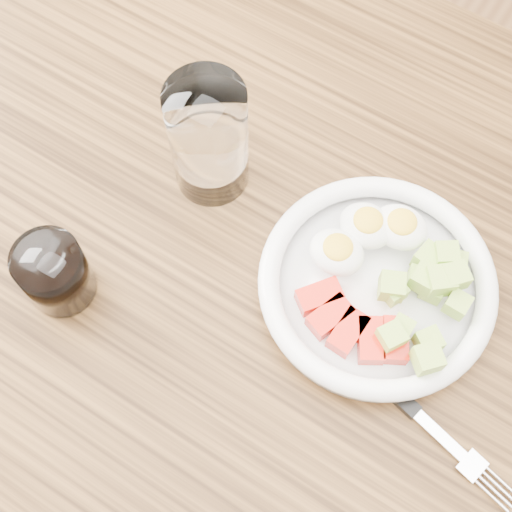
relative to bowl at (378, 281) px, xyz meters
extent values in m
plane|color=brown|center=(-0.11, -0.06, -0.79)|extent=(4.00, 4.00, 0.00)
cube|color=brown|center=(-0.76, 0.29, -0.43)|extent=(0.07, 0.07, 0.73)
cube|color=brown|center=(-0.11, -0.06, -0.04)|extent=(1.50, 0.90, 0.04)
cylinder|color=white|center=(0.00, 0.00, -0.02)|extent=(0.24, 0.24, 0.01)
torus|color=white|center=(0.00, 0.00, 0.00)|extent=(0.24, 0.24, 0.02)
cube|color=red|center=(-0.04, -0.05, 0.00)|extent=(0.05, 0.05, 0.02)
cube|color=red|center=(-0.02, -0.06, 0.00)|extent=(0.04, 0.05, 0.02)
cube|color=red|center=(0.00, -0.06, 0.00)|extent=(0.03, 0.05, 0.02)
cube|color=red|center=(0.02, -0.06, 0.00)|extent=(0.04, 0.05, 0.02)
cube|color=red|center=(0.04, -0.05, 0.00)|extent=(0.04, 0.05, 0.02)
ellipsoid|color=white|center=(-0.04, 0.04, 0.01)|extent=(0.06, 0.05, 0.03)
ellipsoid|color=yellow|center=(-0.04, 0.04, 0.03)|extent=(0.03, 0.03, 0.01)
ellipsoid|color=white|center=(-0.01, 0.06, 0.01)|extent=(0.06, 0.05, 0.03)
ellipsoid|color=yellow|center=(-0.01, 0.06, 0.03)|extent=(0.03, 0.03, 0.01)
ellipsoid|color=white|center=(-0.05, 0.00, 0.01)|extent=(0.06, 0.05, 0.03)
ellipsoid|color=yellow|center=(-0.05, 0.00, 0.03)|extent=(0.03, 0.03, 0.01)
cube|color=#ACCB4E|center=(0.06, 0.05, 0.01)|extent=(0.03, 0.03, 0.03)
cube|color=#ACCB4E|center=(0.08, -0.06, 0.02)|extent=(0.03, 0.03, 0.02)
cube|color=#ACCB4E|center=(0.07, -0.03, 0.01)|extent=(0.03, 0.03, 0.02)
cube|color=#ACCB4E|center=(0.06, 0.03, 0.03)|extent=(0.03, 0.03, 0.02)
cube|color=#ACCB4E|center=(0.02, -0.01, 0.01)|extent=(0.03, 0.03, 0.02)
cube|color=#ACCB4E|center=(0.01, -0.01, 0.02)|extent=(0.03, 0.03, 0.02)
cube|color=#ACCB4E|center=(0.05, 0.05, 0.02)|extent=(0.03, 0.03, 0.02)
cube|color=#ACCB4E|center=(0.08, 0.01, 0.02)|extent=(0.02, 0.02, 0.02)
cube|color=#ACCB4E|center=(0.04, -0.05, 0.02)|extent=(0.03, 0.03, 0.02)
cube|color=#ACCB4E|center=(0.04, 0.02, 0.02)|extent=(0.02, 0.02, 0.02)
cube|color=#ACCB4E|center=(0.04, 0.05, 0.00)|extent=(0.03, 0.03, 0.02)
cube|color=#ACCB4E|center=(0.05, 0.02, 0.02)|extent=(0.04, 0.04, 0.03)
cube|color=#ACCB4E|center=(0.04, -0.04, 0.01)|extent=(0.02, 0.02, 0.02)
cube|color=#ACCB4E|center=(0.03, 0.04, 0.01)|extent=(0.03, 0.03, 0.03)
cube|color=#ACCB4E|center=(0.05, 0.02, 0.01)|extent=(0.02, 0.02, 0.02)
cube|color=#ACCB4E|center=(0.03, 0.02, 0.00)|extent=(0.03, 0.03, 0.02)
cube|color=black|center=(0.04, -0.08, -0.02)|extent=(0.11, 0.04, 0.01)
cube|color=silver|center=(0.13, -0.10, -0.02)|extent=(0.06, 0.03, 0.00)
cube|color=silver|center=(0.16, -0.11, -0.02)|extent=(0.03, 0.03, 0.00)
cylinder|color=silver|center=(0.19, -0.13, -0.02)|extent=(0.04, 0.01, 0.00)
cylinder|color=silver|center=(0.19, -0.12, -0.02)|extent=(0.04, 0.01, 0.00)
cylinder|color=silver|center=(0.19, -0.11, -0.02)|extent=(0.04, 0.01, 0.00)
cylinder|color=silver|center=(0.19, -0.11, -0.02)|extent=(0.04, 0.01, 0.00)
cylinder|color=white|center=(-0.22, 0.02, 0.05)|extent=(0.08, 0.08, 0.15)
cylinder|color=white|center=(-0.28, -0.17, 0.02)|extent=(0.07, 0.07, 0.08)
cylinder|color=black|center=(-0.28, -0.17, 0.02)|extent=(0.06, 0.06, 0.07)
camera|label=1|loc=(0.03, -0.29, 0.68)|focal=50.00mm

